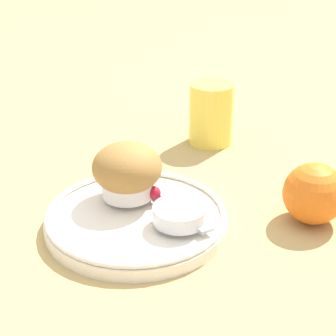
{
  "coord_description": "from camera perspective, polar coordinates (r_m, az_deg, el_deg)",
  "views": [
    {
      "loc": [
        0.46,
        -0.28,
        0.34
      ],
      "look_at": [
        -0.01,
        0.05,
        0.06
      ],
      "focal_mm": 60.0,
      "sensor_mm": 36.0,
      "label": 1
    }
  ],
  "objects": [
    {
      "name": "cream_ramekin",
      "position": [
        0.6,
        1.17,
        -4.62
      ],
      "size": [
        0.06,
        0.06,
        0.02
      ],
      "color": "silver",
      "rests_on": "plate"
    },
    {
      "name": "plate",
      "position": [
        0.64,
        -3.14,
        -4.86
      ],
      "size": [
        0.2,
        0.2,
        0.02
      ],
      "color": "silver",
      "rests_on": "ground_plane"
    },
    {
      "name": "juice_glass",
      "position": [
        0.83,
        4.4,
        5.54
      ],
      "size": [
        0.06,
        0.06,
        0.09
      ],
      "color": "#EAD14C",
      "rests_on": "ground_plane"
    },
    {
      "name": "muffin",
      "position": [
        0.64,
        -4.17,
        -0.31
      ],
      "size": [
        0.08,
        0.08,
        0.06
      ],
      "color": "silver",
      "rests_on": "plate"
    },
    {
      "name": "butter_knife",
      "position": [
        0.65,
        -0.2,
        -2.78
      ],
      "size": [
        0.18,
        0.03,
        0.0
      ],
      "rotation": [
        0.0,
        0.0,
        -0.09
      ],
      "color": "#B7B7BC",
      "rests_on": "plate"
    },
    {
      "name": "orange_fruit",
      "position": [
        0.65,
        14.6,
        -2.52
      ],
      "size": [
        0.07,
        0.07,
        0.07
      ],
      "color": "orange",
      "rests_on": "ground_plane"
    },
    {
      "name": "ground_plane",
      "position": [
        0.64,
        -3.22,
        -5.92
      ],
      "size": [
        3.0,
        3.0,
        0.0
      ],
      "primitive_type": "plane",
      "color": "tan"
    },
    {
      "name": "berry_pair",
      "position": [
        0.65,
        -1.79,
        -2.27
      ],
      "size": [
        0.03,
        0.02,
        0.02
      ],
      "color": "#B7192D",
      "rests_on": "plate"
    }
  ]
}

